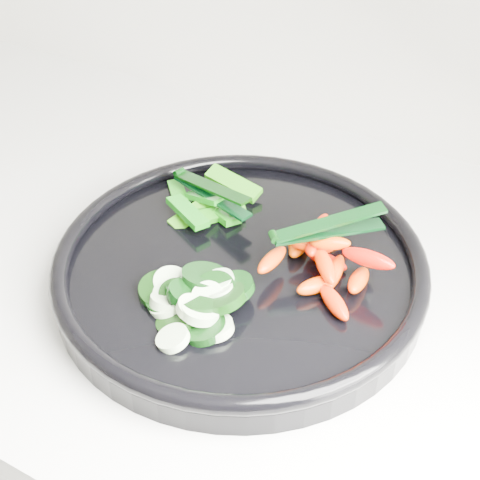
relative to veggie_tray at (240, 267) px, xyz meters
The scene contains 7 objects.
counter 0.54m from the veggie_tray, behind, with size 2.02×0.62×0.93m.
veggie_tray is the anchor object (origin of this frame).
cucumber_pile 0.07m from the veggie_tray, 98.54° to the right, with size 0.12×0.12×0.04m.
carrot_pile 0.09m from the veggie_tray, 25.32° to the left, with size 0.13×0.15×0.05m.
pepper_pile 0.10m from the veggie_tray, 138.56° to the left, with size 0.11×0.11×0.03m.
tong_carrot 0.10m from the veggie_tray, 25.39° to the left, with size 0.09×0.09×0.02m.
tong_pepper 0.10m from the veggie_tray, 138.89° to the left, with size 0.11×0.05×0.02m.
Camera 1 is at (0.48, 1.22, 1.40)m, focal length 50.00 mm.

